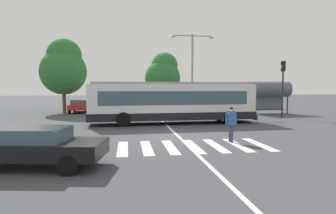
% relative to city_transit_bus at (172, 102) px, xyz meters
% --- Properties ---
extents(ground_plane, '(160.00, 160.00, 0.00)m').
position_rel_city_transit_bus_xyz_m(ground_plane, '(-0.79, -5.15, -1.59)').
color(ground_plane, '#424449').
extents(city_transit_bus, '(12.32, 2.97, 3.06)m').
position_rel_city_transit_bus_xyz_m(city_transit_bus, '(0.00, 0.00, 0.00)').
color(city_transit_bus, black).
rests_on(city_transit_bus, ground_plane).
extents(pedestrian_crossing_street, '(0.58, 0.30, 1.72)m').
position_rel_city_transit_bus_xyz_m(pedestrian_crossing_street, '(1.69, -7.49, -0.62)').
color(pedestrian_crossing_street, '#333856').
rests_on(pedestrian_crossing_street, ground_plane).
extents(foreground_sedan, '(4.75, 2.58, 1.35)m').
position_rel_city_transit_bus_xyz_m(foreground_sedan, '(-6.38, -10.77, -0.82)').
color(foreground_sedan, black).
rests_on(foreground_sedan, ground_plane).
extents(parked_car_red, '(1.88, 4.50, 1.35)m').
position_rel_city_transit_bus_xyz_m(parked_car_red, '(-8.28, 10.50, -0.82)').
color(parked_car_red, black).
rests_on(parked_car_red, ground_plane).
extents(parked_car_silver, '(1.92, 4.53, 1.35)m').
position_rel_city_transit_bus_xyz_m(parked_car_silver, '(-5.70, 10.32, -0.82)').
color(parked_car_silver, black).
rests_on(parked_car_silver, ground_plane).
extents(parked_car_white, '(1.88, 4.50, 1.35)m').
position_rel_city_transit_bus_xyz_m(parked_car_white, '(-2.99, 10.51, -0.82)').
color(parked_car_white, black).
rests_on(parked_car_white, ground_plane).
extents(parked_car_black, '(2.09, 4.60, 1.35)m').
position_rel_city_transit_bus_xyz_m(parked_car_black, '(-0.12, 10.75, -0.82)').
color(parked_car_black, black).
rests_on(parked_car_black, ground_plane).
extents(parked_car_blue, '(1.92, 4.52, 1.35)m').
position_rel_city_transit_bus_xyz_m(parked_car_blue, '(2.58, 10.67, -0.82)').
color(parked_car_blue, black).
rests_on(parked_car_blue, ground_plane).
extents(parked_car_teal, '(2.14, 4.62, 1.35)m').
position_rel_city_transit_bus_xyz_m(parked_car_teal, '(5.14, 10.52, -0.82)').
color(parked_car_teal, black).
rests_on(parked_car_teal, ground_plane).
extents(traffic_light_far_corner, '(0.33, 0.32, 4.96)m').
position_rel_city_transit_bus_xyz_m(traffic_light_far_corner, '(10.17, 2.46, 1.72)').
color(traffic_light_far_corner, '#28282B').
rests_on(traffic_light_far_corner, ground_plane).
extents(bus_stop_shelter, '(4.28, 1.54, 3.25)m').
position_rel_city_transit_bus_xyz_m(bus_stop_shelter, '(10.73, 6.00, 0.83)').
color(bus_stop_shelter, '#28282B').
rests_on(bus_stop_shelter, ground_plane).
extents(twin_arm_street_lamp, '(4.60, 0.32, 8.01)m').
position_rel_city_transit_bus_xyz_m(twin_arm_street_lamp, '(3.29, 7.63, 3.42)').
color(twin_arm_street_lamp, '#939399').
rests_on(twin_arm_street_lamp, ground_plane).
extents(background_tree_left, '(4.80, 4.80, 7.78)m').
position_rel_city_transit_bus_xyz_m(background_tree_left, '(-9.87, 10.58, 3.21)').
color(background_tree_left, brown).
rests_on(background_tree_left, ground_plane).
extents(background_tree_right, '(4.56, 4.56, 7.16)m').
position_rel_city_transit_bus_xyz_m(background_tree_right, '(1.33, 15.69, 2.73)').
color(background_tree_right, brown).
rests_on(background_tree_right, ground_plane).
extents(crosswalk_painted_stripes, '(6.80, 3.09, 0.01)m').
position_rel_city_transit_bus_xyz_m(crosswalk_painted_stripes, '(-0.36, -8.20, -1.58)').
color(crosswalk_painted_stripes, silver).
rests_on(crosswalk_painted_stripes, ground_plane).
extents(lane_center_line, '(0.16, 24.00, 0.01)m').
position_rel_city_transit_bus_xyz_m(lane_center_line, '(-0.57, -3.15, -1.59)').
color(lane_center_line, silver).
rests_on(lane_center_line, ground_plane).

